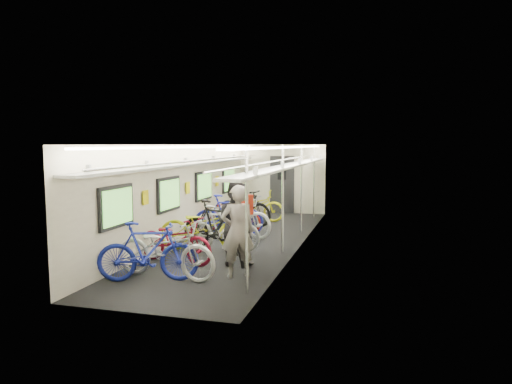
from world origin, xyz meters
The scene contains 15 objects.
train_car_shell centered at (-0.36, 0.71, 1.66)m, with size 10.00×10.00×10.00m.
bicycle_0 centered at (-0.41, -3.33, 0.53)m, with size 0.70×2.02×1.06m, color silver.
bicycle_1 centered at (-0.62, -3.58, 0.53)m, with size 0.50×1.78×1.07m, color #1B28A5.
bicycle_2 centered at (-0.70, -2.29, 0.47)m, with size 0.63×1.81×0.95m, color maroon.
bicycle_3 centered at (-0.20, -1.24, 0.59)m, with size 0.55×1.95×1.17m, color black.
bicycle_4 centered at (-0.55, -1.07, 0.54)m, with size 0.71×2.05×1.08m, color #CAD013.
bicycle_5 centered at (-0.11, -1.10, 0.52)m, with size 0.49×1.73×1.04m, color silver.
bicycle_6 centered at (-0.31, 0.56, 0.55)m, with size 0.72×2.08×1.09m, color #B7B7BD.
bicycle_7 centered at (-0.52, 0.60, 0.55)m, with size 0.52×1.83×1.10m, color #181E94.
bicycle_8 centered at (-0.65, 1.10, 0.51)m, with size 0.68×1.95×1.02m, color maroon.
bicycle_9 centered at (-0.58, 2.21, 0.56)m, with size 0.52×1.85×1.11m, color black.
bicycle_10 centered at (-0.48, 2.98, 0.49)m, with size 0.65×1.87×0.98m, color #D0CC13.
passenger_near centered at (0.82, -2.92, 0.84)m, with size 0.62×0.40×1.69m, color gray.
passenger_mid centered at (0.51, -2.11, 0.84)m, with size 0.82×0.64×1.69m, color black.
backpack centered at (0.85, -2.48, 1.28)m, with size 0.26×0.14×0.38m, color #B62612.
Camera 1 is at (3.24, -10.65, 2.41)m, focal length 32.00 mm.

